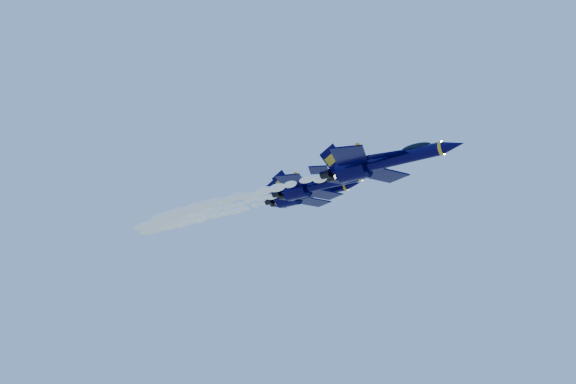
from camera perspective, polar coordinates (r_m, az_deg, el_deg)
The scene contains 6 objects.
jet_lead at distance 69.82m, azimuth 9.32°, elevation 3.01°, with size 18.62×15.28×6.92m.
smoke_trail_jet_lead at distance 83.11m, azimuth -5.88°, elevation -0.80°, with size 33.37×1.93×1.73m, color white.
jet_second at distance 82.63m, azimuth 2.92°, elevation 0.69°, with size 17.33×14.22×6.44m.
smoke_trail_jet_second at distance 97.32m, azimuth -8.96°, elevation -2.19°, with size 33.37×1.79×1.61m, color white.
jet_third at distance 92.62m, azimuth 1.85°, elevation -0.19°, with size 18.05×14.81×6.71m.
smoke_trail_jet_third at distance 107.70m, azimuth -8.89°, elevation -2.70°, with size 33.37×1.87×1.68m, color white.
Camera 1 is at (50.51, -71.75, 126.23)m, focal length 35.00 mm.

